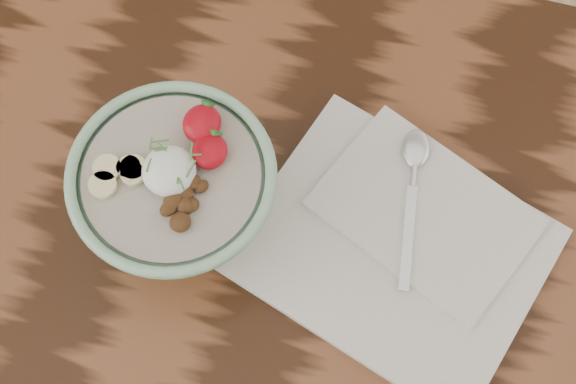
# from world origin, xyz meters

# --- Properties ---
(table) EXTENTS (1.60, 0.90, 0.75)m
(table) POSITION_xyz_m (0.00, 0.00, 0.66)
(table) COLOR black
(table) RESTS_ON ground
(breakfast_bowl) EXTENTS (0.20, 0.20, 0.13)m
(breakfast_bowl) POSITION_xyz_m (-0.11, 0.08, 0.82)
(breakfast_bowl) COLOR #8FC099
(breakfast_bowl) RESTS_ON table
(napkin) EXTENTS (0.35, 0.31, 0.02)m
(napkin) POSITION_xyz_m (0.11, 0.11, 0.76)
(napkin) COLOR silver
(napkin) RESTS_ON table
(spoon) EXTENTS (0.04, 0.18, 0.01)m
(spoon) POSITION_xyz_m (0.11, 0.19, 0.77)
(spoon) COLOR silver
(spoon) RESTS_ON napkin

